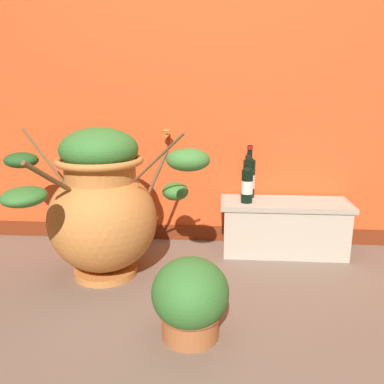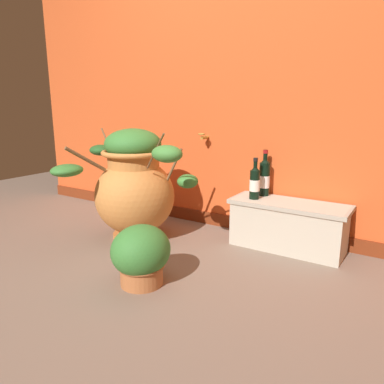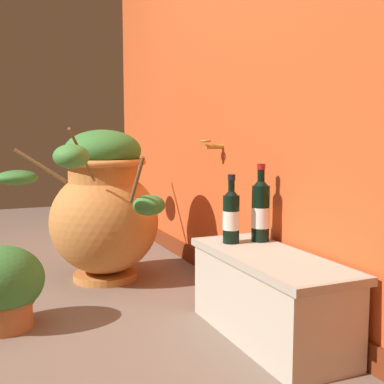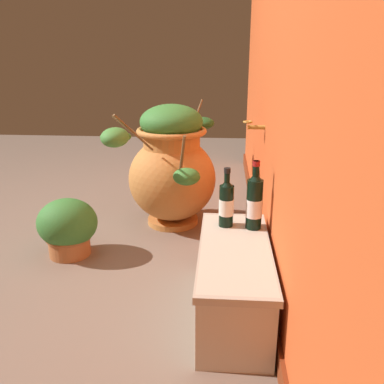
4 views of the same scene
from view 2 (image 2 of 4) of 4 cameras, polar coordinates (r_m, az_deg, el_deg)
The scene contains 7 objects.
ground_plane at distance 2.14m, azimuth -6.74°, elevation -13.95°, with size 7.00×7.00×0.00m, color #7A6656.
back_wall at distance 2.94m, azimuth 8.33°, elevation 19.41°, with size 4.40×0.33×2.60m.
terracotta_urn at distance 2.72m, azimuth -9.06°, elevation 1.08°, with size 1.21×0.83×0.83m.
stone_ledge at distance 2.62m, azimuth 14.80°, elevation -4.81°, with size 0.80×0.31×0.34m.
wine_bottle_left at distance 2.70m, azimuth 11.27°, elevation 2.38°, with size 0.08×0.08×0.33m.
wine_bottle_middle at distance 2.59m, azimuth 9.79°, elevation 1.57°, with size 0.07×0.07×0.29m.
potted_shrub at distance 2.07m, azimuth -7.98°, elevation -9.71°, with size 0.32×0.35×0.34m.
Camera 2 is at (1.22, -1.46, 0.99)m, focal length 34.08 mm.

